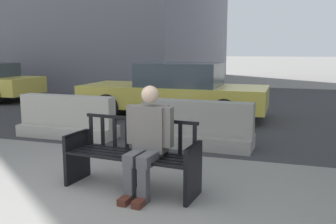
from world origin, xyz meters
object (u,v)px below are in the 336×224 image
(car_sedan_mid, at_px, (175,91))
(jersey_barrier_left, at_px, (68,120))
(jersey_barrier_centre, at_px, (197,128))
(street_bench, at_px, (132,158))
(seated_person, at_px, (147,138))

(car_sedan_mid, bearing_deg, jersey_barrier_left, -115.67)
(jersey_barrier_centre, xyz_separation_m, car_sedan_mid, (-1.27, 2.86, 0.34))
(jersey_barrier_centre, distance_m, car_sedan_mid, 3.14)
(street_bench, height_order, seated_person, seated_person)
(jersey_barrier_left, bearing_deg, jersey_barrier_centre, 0.78)
(seated_person, height_order, car_sedan_mid, car_sedan_mid)
(jersey_barrier_centre, relative_size, car_sedan_mid, 0.42)
(jersey_barrier_left, bearing_deg, car_sedan_mid, 64.33)
(street_bench, xyz_separation_m, car_sedan_mid, (-0.98, 5.14, 0.28))
(jersey_barrier_centre, distance_m, jersey_barrier_left, 2.66)
(seated_person, bearing_deg, street_bench, 161.53)
(jersey_barrier_left, bearing_deg, seated_person, -41.65)
(street_bench, bearing_deg, jersey_barrier_left, 136.61)
(jersey_barrier_left, height_order, car_sedan_mid, car_sedan_mid)
(street_bench, xyz_separation_m, jersey_barrier_centre, (0.29, 2.28, -0.06))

